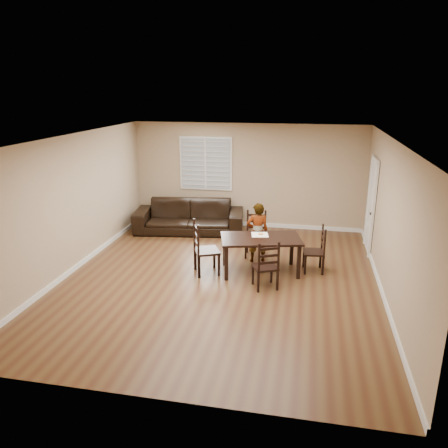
{
  "coord_description": "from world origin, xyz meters",
  "views": [
    {
      "loc": [
        1.59,
        -7.61,
        3.57
      ],
      "look_at": [
        -0.0,
        0.39,
        1.0
      ],
      "focal_mm": 35.0,
      "sensor_mm": 36.0,
      "label": 1
    }
  ],
  "objects_px": {
    "chair_left": "(200,250)",
    "child": "(257,233)",
    "chair_right": "(319,251)",
    "chair_near": "(256,235)",
    "chair_far": "(267,268)",
    "dining_table": "(261,242)",
    "donut": "(261,234)",
    "sofa": "(189,216)"
  },
  "relations": [
    {
      "from": "child",
      "to": "chair_right",
      "type": "bearing_deg",
      "value": 152.78
    },
    {
      "from": "chair_near",
      "to": "chair_far",
      "type": "distance_m",
      "value": 1.82
    },
    {
      "from": "chair_near",
      "to": "chair_left",
      "type": "height_order",
      "value": "chair_left"
    },
    {
      "from": "chair_near",
      "to": "chair_far",
      "type": "xyz_separation_m",
      "value": [
        0.43,
        -1.76,
        -0.03
      ]
    },
    {
      "from": "chair_right",
      "to": "child",
      "type": "height_order",
      "value": "child"
    },
    {
      "from": "dining_table",
      "to": "chair_far",
      "type": "relative_size",
      "value": 1.83
    },
    {
      "from": "sofa",
      "to": "child",
      "type": "bearing_deg",
      "value": -48.39
    },
    {
      "from": "dining_table",
      "to": "chair_left",
      "type": "height_order",
      "value": "chair_left"
    },
    {
      "from": "donut",
      "to": "sofa",
      "type": "relative_size",
      "value": 0.04
    },
    {
      "from": "dining_table",
      "to": "child",
      "type": "bearing_deg",
      "value": 90.0
    },
    {
      "from": "dining_table",
      "to": "sofa",
      "type": "relative_size",
      "value": 0.63
    },
    {
      "from": "dining_table",
      "to": "chair_right",
      "type": "height_order",
      "value": "chair_right"
    },
    {
      "from": "child",
      "to": "sofa",
      "type": "relative_size",
      "value": 0.47
    },
    {
      "from": "chair_far",
      "to": "chair_left",
      "type": "bearing_deg",
      "value": -43.7
    },
    {
      "from": "chair_right",
      "to": "chair_near",
      "type": "bearing_deg",
      "value": -123.87
    },
    {
      "from": "chair_left",
      "to": "sofa",
      "type": "bearing_deg",
      "value": -4.62
    },
    {
      "from": "dining_table",
      "to": "child",
      "type": "height_order",
      "value": "child"
    },
    {
      "from": "chair_near",
      "to": "chair_left",
      "type": "bearing_deg",
      "value": -129.44
    },
    {
      "from": "chair_near",
      "to": "chair_right",
      "type": "height_order",
      "value": "chair_near"
    },
    {
      "from": "chair_right",
      "to": "child",
      "type": "xyz_separation_m",
      "value": [
        -1.29,
        0.28,
        0.21
      ]
    },
    {
      "from": "chair_near",
      "to": "child",
      "type": "xyz_separation_m",
      "value": [
        0.08,
        -0.42,
        0.19
      ]
    },
    {
      "from": "chair_near",
      "to": "chair_right",
      "type": "xyz_separation_m",
      "value": [
        1.37,
        -0.7,
        -0.02
      ]
    },
    {
      "from": "dining_table",
      "to": "child",
      "type": "relative_size",
      "value": 1.34
    },
    {
      "from": "dining_table",
      "to": "chair_near",
      "type": "height_order",
      "value": "chair_near"
    },
    {
      "from": "chair_left",
      "to": "donut",
      "type": "distance_m",
      "value": 1.26
    },
    {
      "from": "chair_far",
      "to": "chair_near",
      "type": "bearing_deg",
      "value": -100.62
    },
    {
      "from": "chair_near",
      "to": "chair_right",
      "type": "bearing_deg",
      "value": -30.26
    },
    {
      "from": "chair_left",
      "to": "child",
      "type": "distance_m",
      "value": 1.34
    },
    {
      "from": "chair_right",
      "to": "donut",
      "type": "distance_m",
      "value": 1.22
    },
    {
      "from": "chair_near",
      "to": "donut",
      "type": "xyz_separation_m",
      "value": [
        0.19,
        -0.8,
        0.3
      ]
    },
    {
      "from": "chair_left",
      "to": "child",
      "type": "bearing_deg",
      "value": -74.95
    },
    {
      "from": "dining_table",
      "to": "sofa",
      "type": "height_order",
      "value": "sofa"
    },
    {
      "from": "chair_far",
      "to": "chair_left",
      "type": "distance_m",
      "value": 1.46
    },
    {
      "from": "chair_left",
      "to": "chair_right",
      "type": "relative_size",
      "value": 1.15
    },
    {
      "from": "chair_near",
      "to": "chair_far",
      "type": "relative_size",
      "value": 1.06
    },
    {
      "from": "chair_near",
      "to": "child",
      "type": "bearing_deg",
      "value": -82.28
    },
    {
      "from": "dining_table",
      "to": "donut",
      "type": "distance_m",
      "value": 0.21
    },
    {
      "from": "donut",
      "to": "chair_far",
      "type": "bearing_deg",
      "value": -76.16
    },
    {
      "from": "child",
      "to": "chair_far",
      "type": "bearing_deg",
      "value": 89.68
    },
    {
      "from": "chair_right",
      "to": "donut",
      "type": "bearing_deg",
      "value": -92.13
    },
    {
      "from": "chair_near",
      "to": "child",
      "type": "distance_m",
      "value": 0.47
    },
    {
      "from": "dining_table",
      "to": "sofa",
      "type": "xyz_separation_m",
      "value": [
        -2.09,
        2.22,
        -0.24
      ]
    }
  ]
}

